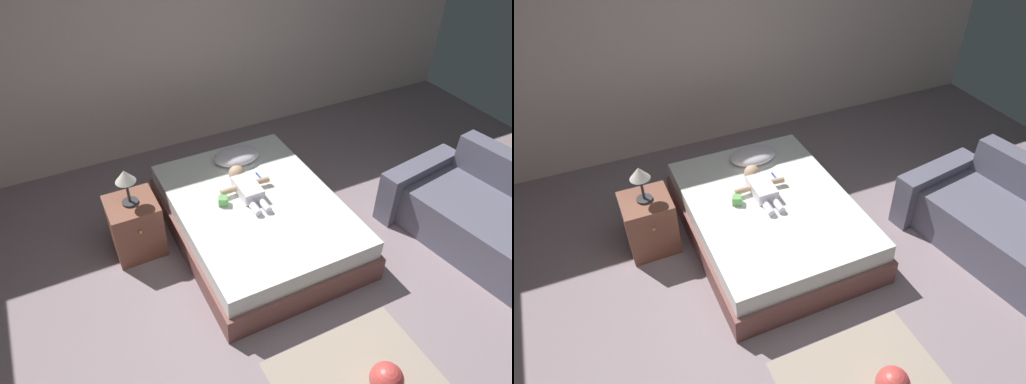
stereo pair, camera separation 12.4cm
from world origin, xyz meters
TOP-DOWN VIEW (x-y plane):
  - ground_plane at (0.00, 0.00)m, footprint 8.00×8.00m
  - wall_behind_bed at (0.00, 3.00)m, footprint 8.00×0.12m
  - bed at (0.16, 1.08)m, footprint 1.44×1.96m
  - pillow at (0.27, 1.73)m, footprint 0.47×0.32m
  - baby at (0.14, 1.25)m, footprint 0.48×0.64m
  - toothbrush at (0.35, 1.39)m, footprint 0.02×0.15m
  - nightstand at (-0.87, 1.40)m, footprint 0.43×0.46m
  - lamp at (-0.87, 1.40)m, footprint 0.17×0.17m
  - toy_ball at (0.26, -0.70)m, footprint 0.23×0.23m
  - toy_block at (-0.12, 1.16)m, footprint 0.10×0.10m

SIDE VIEW (x-z plane):
  - ground_plane at x=0.00m, z-range 0.00..0.00m
  - toy_ball at x=0.26m, z-range 0.01..0.24m
  - bed at x=0.16m, z-range 0.00..0.41m
  - nightstand at x=-0.87m, z-range 0.00..0.53m
  - toothbrush at x=0.35m, z-range 0.41..0.44m
  - toy_block at x=-0.12m, z-range 0.42..0.49m
  - baby at x=0.14m, z-range 0.40..0.55m
  - pillow at x=0.27m, z-range 0.42..0.54m
  - lamp at x=-0.87m, z-range 0.62..0.95m
  - wall_behind_bed at x=0.00m, z-range 0.00..2.51m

